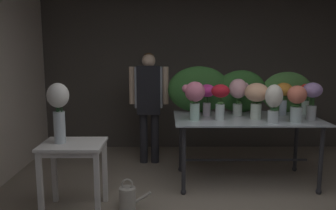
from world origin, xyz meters
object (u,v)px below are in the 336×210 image
Objects in this scene: display_table_glass at (246,127)px; vase_sunset_hydrangea at (284,94)px; vase_coral_lilies at (296,101)px; vase_blush_stock at (238,92)px; vase_peach_anemones at (257,96)px; vase_scarlet_snapdragons at (306,97)px; vase_ivory_ranunculus at (274,101)px; vase_magenta_tulips at (207,95)px; vase_rosy_dahlias at (194,96)px; vase_white_roses_tall at (58,107)px; watering_can at (128,198)px; vase_lilac_roses at (312,96)px; vase_crimson_freesia at (220,97)px; florist at (149,96)px.

display_table_glass is 4.28× the size of vase_sunset_hydrangea.
vase_blush_stock reaches higher than vase_coral_lilies.
vase_peach_anemones is 1.09× the size of vase_scarlet_snapdragons.
vase_ivory_ranunculus is (-0.28, -0.48, -0.02)m from vase_sunset_hydrangea.
vase_magenta_tulips is 0.33m from vase_rosy_dahlias.
vase_white_roses_tall is (-2.04, -0.94, -0.03)m from vase_blush_stock.
watering_can is (-0.76, -0.60, -1.03)m from vase_rosy_dahlias.
vase_lilac_roses is at bearing 16.00° from watering_can.
watering_can is (-1.43, -0.77, -0.60)m from display_table_glass.
vase_crimson_freesia is at bearing 164.42° from vase_ivory_ranunculus.
vase_crimson_freesia is (-0.60, 0.17, 0.02)m from vase_ivory_ranunculus.
vase_magenta_tulips is at bearing 55.43° from vase_rosy_dahlias.
vase_magenta_tulips is at bearing 158.86° from vase_coral_lilies.
vase_crimson_freesia is 0.70× the size of vase_white_roses_tall.
vase_scarlet_snapdragons is 0.33m from vase_lilac_roses.
florist is at bearing 143.97° from vase_ivory_ranunculus.
florist reaches higher than vase_peach_anemones.
vase_crimson_freesia is at bearing -156.81° from display_table_glass.
vase_peach_anemones is 0.77m from vase_rosy_dahlias.
vase_sunset_hydrangea is 0.93× the size of vase_lilac_roses.
florist is at bearing 61.74° from vase_white_roses_tall.
vase_crimson_freesia is (0.13, -0.25, 0.01)m from vase_magenta_tulips.
vase_ivory_ranunculus is 0.94× the size of vase_blush_stock.
vase_lilac_roses is at bearing -24.41° from florist.
vase_blush_stock is at bearing 144.30° from vase_coral_lilies.
vase_lilac_roses reaches higher than vase_peach_anemones.
vase_ivory_ranunculus reaches higher than vase_coral_lilies.
vase_crimson_freesia is (-0.88, -0.31, -0.00)m from vase_sunset_hydrangea.
vase_magenta_tulips is 0.41m from vase_blush_stock.
vase_sunset_hydrangea is 0.90× the size of vase_rosy_dahlias.
vase_crimson_freesia is (-1.12, -0.01, -0.01)m from vase_lilac_roses.
vase_blush_stock is 0.40m from vase_crimson_freesia.
vase_white_roses_tall is (-1.76, -0.65, -0.01)m from vase_crimson_freesia.
vase_rosy_dahlias is at bearing 23.43° from vase_white_roses_tall.
florist is 4.03× the size of vase_magenta_tulips.
watering_can is at bearing -157.10° from vase_scarlet_snapdragons.
watering_can is at bearing -146.08° from vase_blush_stock.
vase_sunset_hydrangea is at bearing 128.78° from vase_lilac_roses.
vase_rosy_dahlias reaches higher than vase_coral_lilies.
vase_rosy_dahlias is (-1.19, -0.33, 0.02)m from vase_sunset_hydrangea.
vase_white_roses_tall reaches higher than display_table_glass.
display_table_glass is 1.10× the size of florist.
vase_rosy_dahlias is 0.67m from vase_blush_stock.
vase_lilac_roses is (0.84, -0.28, -0.01)m from vase_blush_stock.
vase_blush_stock is at bearing 46.17° from vase_crimson_freesia.
vase_white_roses_tall is at bearing -155.31° from vase_blush_stock.
vase_ivory_ranunculus is 0.99× the size of vase_lilac_roses.
display_table_glass is 4.06× the size of vase_peach_anemones.
vase_peach_anemones is 0.71× the size of vase_white_roses_tall.
vase_ivory_ranunculus is (0.24, -0.32, 0.39)m from display_table_glass.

